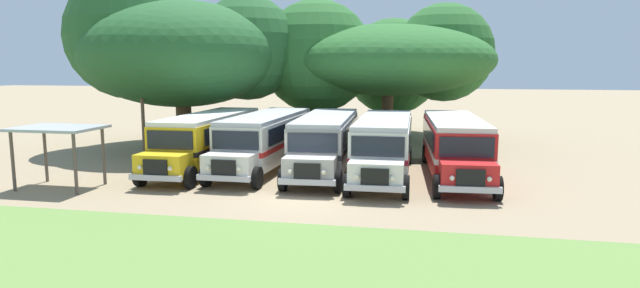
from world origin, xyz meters
TOP-DOWN VIEW (x-y plane):
  - ground_plane at (0.00, 0.00)m, footprint 220.00×220.00m
  - foreground_grass_strip at (0.00, -8.09)m, footprint 80.00×8.71m
  - parked_bus_slot_0 at (-6.27, 5.31)m, footprint 2.71×10.84m
  - parked_bus_slot_1 at (-3.26, 5.80)m, footprint 2.85×10.86m
  - parked_bus_slot_2 at (-0.02, 5.75)m, footprint 3.18×10.91m
  - parked_bus_slot_3 at (3.00, 5.19)m, footprint 2.87×10.86m
  - parked_bus_slot_4 at (6.41, 5.72)m, footprint 3.25×10.92m
  - broad_shade_tree at (1.85, 18.13)m, footprint 16.17×15.91m
  - secondary_tree at (-10.92, 12.16)m, footprint 14.51×13.26m
  - utility_pole at (-11.46, 7.82)m, footprint 1.80×0.20m
  - waiting_shelter at (-10.77, -0.54)m, footprint 3.60×2.60m

SIDE VIEW (x-z plane):
  - ground_plane at x=0.00m, z-range 0.00..0.00m
  - foreground_grass_strip at x=0.00m, z-range 0.00..0.01m
  - parked_bus_slot_0 at x=-6.27m, z-range 0.17..2.99m
  - parked_bus_slot_1 at x=-3.26m, z-range 0.17..2.99m
  - parked_bus_slot_2 at x=-0.02m, z-range 0.17..2.99m
  - parked_bus_slot_3 at x=3.00m, z-range 0.17..2.99m
  - parked_bus_slot_4 at x=6.41m, z-range 0.17..2.99m
  - waiting_shelter at x=-10.77m, z-range 1.09..3.81m
  - utility_pole at x=-11.46m, z-range 0.24..7.16m
  - broad_shade_tree at x=1.85m, z-range 0.85..10.75m
  - secondary_tree at x=-10.92m, z-range 0.81..12.10m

